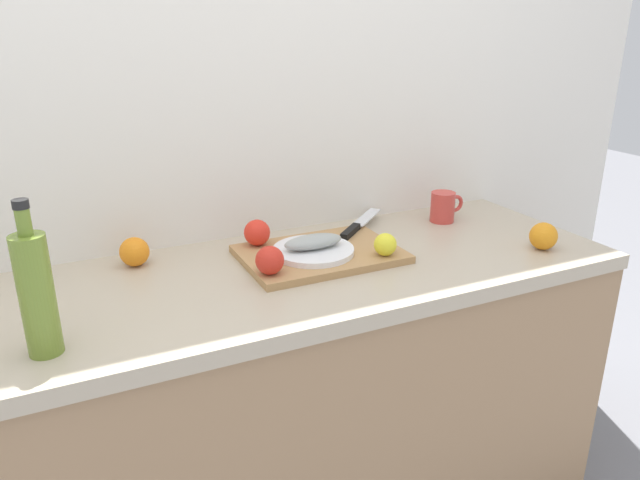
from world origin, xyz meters
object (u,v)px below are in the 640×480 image
Objects in this scene: white_plate at (313,251)px; fish_fillet at (313,242)px; cutting_board at (320,254)px; olive_oil_bottle at (36,293)px; orange_0 at (543,236)px; lemon_0 at (385,244)px; coffee_mug_0 at (443,207)px; chef_knife at (357,226)px.

white_plate is 1.33× the size of fish_fillet.
olive_oil_bottle is (-0.68, -0.21, 0.12)m from cutting_board.
olive_oil_bottle is 1.27m from orange_0.
olive_oil_bottle reaches higher than fish_fillet.
lemon_0 is 0.20× the size of olive_oil_bottle.
white_plate is at bearing -156.41° from cutting_board.
coffee_mug_0 is (1.17, 0.33, -0.08)m from olive_oil_bottle.
orange_0 is at bearing -18.07° from white_plate.
chef_knife is at bearing 20.85° from olive_oil_bottle.
cutting_board is 0.05m from fish_fillet.
white_plate is 0.19m from lemon_0.
fish_fillet is at bearing 170.39° from chef_knife.
lemon_0 reaches higher than fish_fillet.
olive_oil_bottle reaches higher than coffee_mug_0.
coffee_mug_0 is at bearing 107.21° from orange_0.
cutting_board is 1.36× the size of olive_oil_bottle.
orange_0 is at bearing -72.79° from coffee_mug_0.
chef_knife is 3.94× the size of lemon_0.
lemon_0 is 0.83m from olive_oil_bottle.
coffee_mug_0 is at bearing 13.56° from fish_fillet.
chef_knife is at bearing 31.86° from fish_fillet.
cutting_board is 0.62m from orange_0.
white_plate reaches higher than cutting_board.
white_plate is 0.64m from orange_0.
chef_knife is (0.17, 0.11, 0.02)m from cutting_board.
olive_oil_bottle is (-0.86, -0.33, 0.10)m from chef_knife.
cutting_board is 0.72m from olive_oil_bottle.
olive_oil_bottle is 1.21m from coffee_mug_0.
olive_oil_bottle reaches higher than lemon_0.
orange_0 is at bearing -19.74° from cutting_board.
fish_fillet is 0.64m from orange_0.
chef_knife reaches higher than white_plate.
white_plate is 1.87× the size of coffee_mug_0.
olive_oil_bottle is (-0.66, -0.20, 0.07)m from fish_fillet.
white_plate is 0.23m from chef_knife.
chef_knife is at bearing 80.77° from lemon_0.
cutting_board is 0.50m from coffee_mug_0.
coffee_mug_0 reaches higher than white_plate.
white_plate is (-0.03, -0.01, 0.02)m from cutting_board.
lemon_0 reaches higher than chef_knife.
cutting_board is 0.18m from lemon_0.
cutting_board is at bearing 23.59° from fish_fillet.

